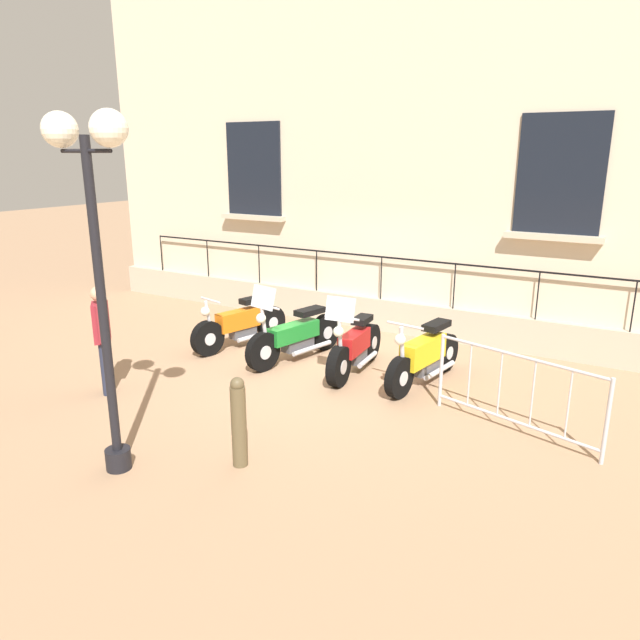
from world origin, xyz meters
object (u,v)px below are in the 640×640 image
Objects in this scene: lamppost at (94,225)px; motorcycle_red at (355,348)px; motorcycle_yellow at (424,357)px; motorcycle_orange at (240,325)px; motorcycle_green at (295,336)px; bollard at (239,422)px; pedestrian_standing at (102,334)px; crowd_barrier at (516,390)px.

motorcycle_red is at bearing 166.84° from lamppost.
lamppost reaches higher than motorcycle_yellow.
motorcycle_orange is at bearing -93.28° from motorcycle_red.
motorcycle_green is 1.98× the size of bollard.
motorcycle_yellow is (-0.09, 2.28, -0.00)m from motorcycle_green.
bollard is 0.66× the size of pedestrian_standing.
crowd_barrier is at bearing 107.33° from pedestrian_standing.
lamppost reaches higher than bollard.
pedestrian_standing reaches higher than bollard.
motorcycle_yellow is at bearing 89.69° from motorcycle_orange.
crowd_barrier is 5.74m from pedestrian_standing.
motorcycle_yellow is 0.93× the size of crowd_barrier.
motorcycle_orange is 0.53× the size of lamppost.
crowd_barrier is (0.89, 3.84, 0.14)m from motorcycle_green.
motorcycle_yellow is 1.92× the size of bollard.
crowd_barrier is 1.36× the size of pedestrian_standing.
bollard reaches higher than motorcycle_orange.
lamppost is at bearing 19.57° from motorcycle_orange.
bollard is at bearing 22.37° from motorcycle_green.
motorcycle_red is 4.73m from lamppost.
motorcycle_orange is 0.97× the size of motorcycle_green.
crowd_barrier is at bearing 76.98° from motorcycle_green.
pedestrian_standing reaches higher than crowd_barrier.
bollard is (-0.75, 1.13, -2.19)m from lamppost.
motorcycle_yellow is at bearing 92.37° from motorcycle_green.
bollard is at bearing 37.51° from motorcycle_orange.
motorcycle_green is 0.55× the size of lamppost.
pedestrian_standing is at bearing -72.67° from crowd_barrier.
crowd_barrier is at bearing 72.18° from motorcycle_red.
pedestrian_standing is (2.57, -2.79, 0.49)m from motorcycle_red.
motorcycle_red is at bearing 86.72° from motorcycle_orange.
motorcycle_green is 3.55m from bollard.
crowd_barrier is 3.45m from bollard.
motorcycle_yellow reaches higher than bollard.
motorcycle_green is 1.03× the size of motorcycle_yellow.
crowd_barrier is (0.86, 2.68, 0.15)m from motorcycle_red.
motorcycle_orange is 5.20m from crowd_barrier.
motorcycle_red is at bearing -107.82° from crowd_barrier.
motorcycle_orange is 3.53m from motorcycle_yellow.
pedestrian_standing is (2.59, -1.63, 0.48)m from motorcycle_green.
bollard is at bearing -46.05° from crowd_barrier.
motorcycle_orange is at bearing -101.11° from crowd_barrier.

